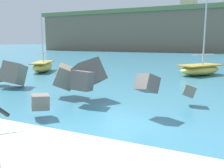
{
  "coord_description": "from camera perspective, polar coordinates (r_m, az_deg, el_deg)",
  "views": [
    {
      "loc": [
        3.58,
        -7.78,
        3.0
      ],
      "look_at": [
        -0.27,
        0.5,
        1.4
      ],
      "focal_mm": 39.08,
      "sensor_mm": 36.0,
      "label": 1
    }
  ],
  "objects": [
    {
      "name": "boat_near_left",
      "position": [
        23.35,
        19.88,
        3.32
      ],
      "size": [
        4.23,
        4.89,
        8.12
      ],
      "color": "#EAC64C",
      "rests_on": "ground"
    },
    {
      "name": "station_building_central",
      "position": [
        87.58,
        17.52,
        17.63
      ],
      "size": [
        5.09,
        5.13,
        5.8
      ],
      "color": "#B2ADA3",
      "rests_on": "headland_bluff"
    },
    {
      "name": "headland_bluff",
      "position": [
        87.64,
        23.02,
        11.29
      ],
      "size": [
        109.25,
        39.26,
        12.49
      ],
      "color": "#756651",
      "rests_on": "ground"
    },
    {
      "name": "ground_plane",
      "position": [
        9.07,
        0.23,
        -9.37
      ],
      "size": [
        400.0,
        400.0,
        0.0
      ],
      "primitive_type": "plane",
      "color": "teal"
    },
    {
      "name": "boat_mid_right",
      "position": [
        25.42,
        -15.9,
        4.04
      ],
      "size": [
        3.43,
        4.75,
        5.79
      ],
      "color": "#EAC64C",
      "rests_on": "ground"
    },
    {
      "name": "breakwater_jetty",
      "position": [
        10.63,
        -6.05,
        -0.73
      ],
      "size": [
        30.32,
        6.69,
        2.56
      ],
      "color": "gray",
      "rests_on": "ground"
    }
  ]
}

